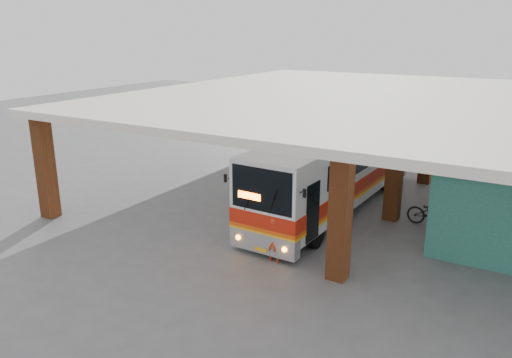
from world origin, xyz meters
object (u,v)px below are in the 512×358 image
object	(u,v)px
coach_bus	(337,168)
red_chair	(454,201)
motorcycle	(434,214)
pedestrian	(274,239)

from	to	relation	value
coach_bus	red_chair	distance (m)	5.37
motorcycle	red_chair	world-z (taller)	motorcycle
coach_bus	pedestrian	distance (m)	6.16
coach_bus	red_chair	size ratio (longest dim) A/B	15.15
coach_bus	red_chair	xyz separation A→B (m)	(4.58, 2.42, -1.43)
pedestrian	red_chair	bearing A→B (deg)	-115.38
coach_bus	pedestrian	xyz separation A→B (m)	(0.23, -6.07, -1.01)
coach_bus	motorcycle	distance (m)	4.42
motorcycle	pedestrian	world-z (taller)	pedestrian
coach_bus	red_chair	world-z (taller)	coach_bus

